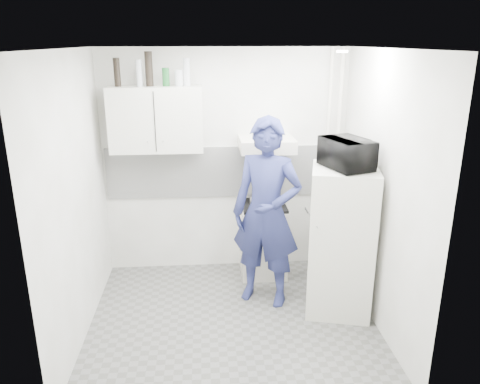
{
  "coord_description": "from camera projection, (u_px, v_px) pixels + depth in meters",
  "views": [
    {
      "loc": [
        -0.24,
        -4.03,
        2.66
      ],
      "look_at": [
        0.1,
        0.3,
        1.25
      ],
      "focal_mm": 35.0,
      "sensor_mm": 36.0,
      "label": 1
    }
  ],
  "objects": [
    {
      "name": "floor",
      "position": [
        233.0,
        320.0,
        4.67
      ],
      "size": [
        2.8,
        2.8,
        0.0
      ],
      "primitive_type": "plane",
      "color": "#50514B",
      "rests_on": "ground"
    },
    {
      "name": "ceiling",
      "position": [
        231.0,
        48.0,
        3.86
      ],
      "size": [
        2.8,
        2.8,
        0.0
      ],
      "primitive_type": "plane",
      "color": "white",
      "rests_on": "wall_back"
    },
    {
      "name": "wall_back",
      "position": [
        225.0,
        163.0,
        5.45
      ],
      "size": [
        2.8,
        0.0,
        2.8
      ],
      "primitive_type": "plane",
      "rotation": [
        1.57,
        0.0,
        0.0
      ],
      "color": "white",
      "rests_on": "floor"
    },
    {
      "name": "wall_left",
      "position": [
        75.0,
        201.0,
        4.16
      ],
      "size": [
        0.0,
        2.6,
        2.6
      ],
      "primitive_type": "plane",
      "rotation": [
        1.57,
        0.0,
        1.57
      ],
      "color": "white",
      "rests_on": "floor"
    },
    {
      "name": "wall_right",
      "position": [
        381.0,
        193.0,
        4.37
      ],
      "size": [
        0.0,
        2.6,
        2.6
      ],
      "primitive_type": "plane",
      "rotation": [
        1.57,
        0.0,
        -1.57
      ],
      "color": "white",
      "rests_on": "floor"
    },
    {
      "name": "person",
      "position": [
        267.0,
        213.0,
        4.76
      ],
      "size": [
        0.85,
        0.73,
        1.97
      ],
      "primitive_type": "imported",
      "rotation": [
        0.0,
        0.0,
        -0.43
      ],
      "color": "navy",
      "rests_on": "floor"
    },
    {
      "name": "stove",
      "position": [
        263.0,
        240.0,
        5.52
      ],
      "size": [
        0.52,
        0.52,
        0.83
      ],
      "primitive_type": "cube",
      "color": "silver",
      "rests_on": "floor"
    },
    {
      "name": "fridge",
      "position": [
        341.0,
        241.0,
        4.67
      ],
      "size": [
        0.76,
        0.76,
        1.51
      ],
      "primitive_type": "cube",
      "rotation": [
        0.0,
        0.0,
        -0.24
      ],
      "color": "silver",
      "rests_on": "floor"
    },
    {
      "name": "stove_top",
      "position": [
        264.0,
        206.0,
        5.38
      ],
      "size": [
        0.5,
        0.5,
        0.03
      ],
      "primitive_type": "cube",
      "color": "black",
      "rests_on": "stove"
    },
    {
      "name": "saucepan",
      "position": [
        257.0,
        200.0,
        5.38
      ],
      "size": [
        0.16,
        0.16,
        0.09
      ],
      "primitive_type": "cylinder",
      "color": "silver",
      "rests_on": "stove_top"
    },
    {
      "name": "microwave",
      "position": [
        347.0,
        154.0,
        4.39
      ],
      "size": [
        0.59,
        0.49,
        0.28
      ],
      "primitive_type": "imported",
      "rotation": [
        0.0,
        0.0,
        1.89
      ],
      "color": "black",
      "rests_on": "fridge"
    },
    {
      "name": "bottle_a",
      "position": [
        117.0,
        72.0,
        4.88
      ],
      "size": [
        0.07,
        0.07,
        0.29
      ],
      "primitive_type": "cylinder",
      "color": "black",
      "rests_on": "upper_cabinet"
    },
    {
      "name": "bottle_c",
      "position": [
        139.0,
        73.0,
        4.9
      ],
      "size": [
        0.07,
        0.07,
        0.27
      ],
      "primitive_type": "cylinder",
      "color": "#B2B7BC",
      "rests_on": "upper_cabinet"
    },
    {
      "name": "bottle_d",
      "position": [
        149.0,
        69.0,
        4.89
      ],
      "size": [
        0.08,
        0.08,
        0.36
      ],
      "primitive_type": "cylinder",
      "color": "black",
      "rests_on": "upper_cabinet"
    },
    {
      "name": "canister_a",
      "position": [
        166.0,
        77.0,
        4.93
      ],
      "size": [
        0.08,
        0.08,
        0.19
      ],
      "primitive_type": "cylinder",
      "color": "#144C1E",
      "rests_on": "upper_cabinet"
    },
    {
      "name": "canister_b",
      "position": [
        179.0,
        78.0,
        4.94
      ],
      "size": [
        0.09,
        0.09,
        0.17
      ],
      "primitive_type": "cylinder",
      "color": "#B2B7BC",
      "rests_on": "upper_cabinet"
    },
    {
      "name": "bottle_e",
      "position": [
        187.0,
        72.0,
        4.93
      ],
      "size": [
        0.07,
        0.07,
        0.29
      ],
      "primitive_type": "cylinder",
      "color": "#B2B7BC",
      "rests_on": "upper_cabinet"
    },
    {
      "name": "upper_cabinet",
      "position": [
        156.0,
        119.0,
        5.06
      ],
      "size": [
        1.0,
        0.35,
        0.7
      ],
      "primitive_type": "cube",
      "color": "silver",
      "rests_on": "wall_back"
    },
    {
      "name": "range_hood",
      "position": [
        267.0,
        144.0,
        5.16
      ],
      "size": [
        0.6,
        0.5,
        0.14
      ],
      "primitive_type": "cube",
      "color": "silver",
      "rests_on": "wall_back"
    },
    {
      "name": "backsplash",
      "position": [
        225.0,
        172.0,
        5.47
      ],
      "size": [
        2.74,
        0.03,
        0.6
      ],
      "primitive_type": "cube",
      "color": "white",
      "rests_on": "wall_back"
    },
    {
      "name": "pipe_a",
      "position": [
        336.0,
        163.0,
        5.47
      ],
      "size": [
        0.05,
        0.05,
        2.6
      ],
      "primitive_type": "cylinder",
      "color": "silver",
      "rests_on": "floor"
    },
    {
      "name": "pipe_b",
      "position": [
        326.0,
        163.0,
        5.46
      ],
      "size": [
        0.04,
        0.04,
        2.6
      ],
      "primitive_type": "cylinder",
      "color": "silver",
      "rests_on": "floor"
    },
    {
      "name": "ceiling_spot_fixture",
      "position": [
        342.0,
        51.0,
        4.14
      ],
      "size": [
        0.1,
        0.1,
        0.02
      ],
      "primitive_type": "cylinder",
      "color": "white",
      "rests_on": "ceiling"
    }
  ]
}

